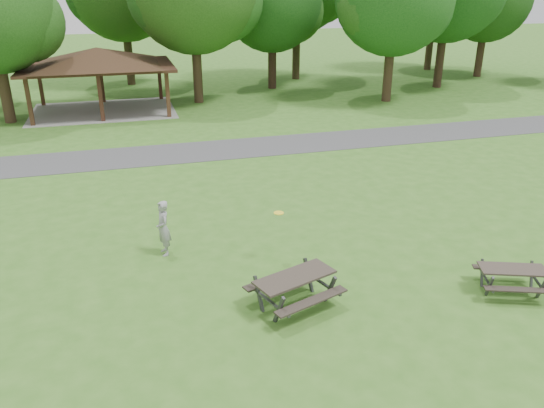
{
  "coord_description": "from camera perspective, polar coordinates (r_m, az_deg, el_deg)",
  "views": [
    {
      "loc": [
        -2.9,
        -9.66,
        7.24
      ],
      "look_at": [
        1.0,
        4.0,
        1.3
      ],
      "focal_mm": 35.0,
      "sensor_mm": 36.0,
      "label": 1
    }
  ],
  "objects": [
    {
      "name": "tree_row_f",
      "position": [
        39.76,
        0.14,
        20.67
      ],
      "size": [
        7.35,
        7.0,
        9.55
      ],
      "color": "black",
      "rests_on": "ground"
    },
    {
      "name": "frisbee_in_flight",
      "position": [
        14.43,
        0.73,
        -0.97
      ],
      "size": [
        0.32,
        0.32,
        0.02
      ],
      "color": "yellow",
      "rests_on": "ground"
    },
    {
      "name": "ground",
      "position": [
        12.42,
        0.64,
        -12.98
      ],
      "size": [
        160.0,
        160.0,
        0.0
      ],
      "primitive_type": "plane",
      "color": "#35681D",
      "rests_on": "ground"
    },
    {
      "name": "picnic_table_middle",
      "position": [
        12.77,
        2.46,
        -8.51
      ],
      "size": [
        2.39,
        2.15,
        0.86
      ],
      "color": "#2F2722",
      "rests_on": "ground"
    },
    {
      "name": "picnic_table_far",
      "position": [
        14.65,
        24.42,
        -6.87
      ],
      "size": [
        1.96,
        1.78,
        0.7
      ],
      "color": "#322A24",
      "rests_on": "ground"
    },
    {
      "name": "tree_row_i",
      "position": [
        48.36,
        22.26,
        19.56
      ],
      "size": [
        7.14,
        6.8,
        9.52
      ],
      "color": "#321F16",
      "rests_on": "ground"
    },
    {
      "name": "pavilion",
      "position": [
        33.94,
        -18.26,
        14.53
      ],
      "size": [
        8.6,
        7.01,
        3.76
      ],
      "color": "#321F12",
      "rests_on": "ground"
    },
    {
      "name": "asphalt_path",
      "position": [
        24.91,
        -8.59,
        5.56
      ],
      "size": [
        120.0,
        3.2,
        0.02
      ],
      "primitive_type": "cube",
      "color": "#3F3F42",
      "rests_on": "ground"
    },
    {
      "name": "frisbee_thrower",
      "position": [
        15.35,
        -11.61,
        -2.57
      ],
      "size": [
        0.49,
        0.65,
        1.63
      ],
      "primitive_type": "imported",
      "rotation": [
        0.0,
        0.0,
        -1.4
      ],
      "color": "gray",
      "rests_on": "ground"
    }
  ]
}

